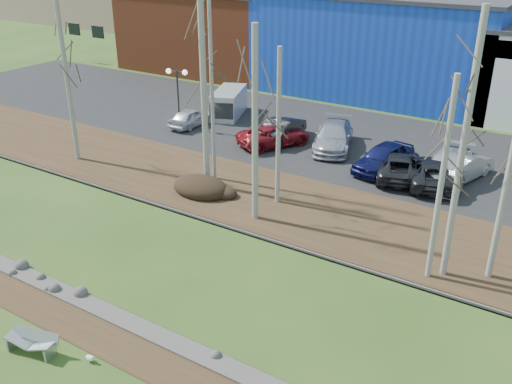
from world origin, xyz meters
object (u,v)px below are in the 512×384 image
Objects in this scene: car_1 at (283,129)px; van_grey at (228,103)px; car_2 at (274,135)px; car_8 at (432,172)px; seagull at (90,358)px; car_6 at (399,165)px; car_7 at (448,168)px; car_0 at (191,117)px; car_5 at (462,166)px; street_lamp at (177,82)px; car_3 at (334,136)px; car_4 at (384,158)px; bench_damaged at (32,342)px.

van_grey reaches higher than car_1.
car_8 reaches higher than car_2.
car_8 reaches higher than seagull.
car_1 is 0.94× the size of car_2.
car_7 reaches higher than car_6.
car_1 reaches higher than car_6.
car_8 is (17.50, -0.86, 0.05)m from car_0.
car_2 is 11.75m from car_5.
car_6 is (15.62, -0.86, 0.05)m from car_0.
street_lamp is 7.92m from car_2.
car_7 is at bearing -11.43° from street_lamp.
street_lamp is at bearing 171.41° from car_3.
car_7 is at bearing 167.53° from car_1.
car_1 is at bearing 99.25° from seagull.
car_0 is 7.04m from car_2.
bench_damaged is at bearing -90.60° from car_4.
car_0 is 15.64m from car_6.
seagull is 21.58m from car_7.
bench_damaged is at bearing 51.68° from car_8.
car_2 is at bearing 176.77° from car_7.
street_lamp reaches higher than car_7.
car_1 reaches higher than bench_damaged.
van_grey reaches higher than car_0.
car_0 reaches higher than seagull.
van_grey is at bearing -27.96° from car_1.
car_0 is (0.43, 0.73, -2.63)m from street_lamp.
bench_damaged is 23.68m from street_lamp.
bench_damaged is at bearing -166.00° from seagull.
car_8 is 17.18m from van_grey.
car_4 is 3.59m from car_7.
van_grey is at bearing 174.74° from car_4.
seagull is 0.09× the size of car_1.
car_6 is at bearing -156.30° from car_2.
car_3 is 1.09× the size of car_6.
car_5 is 3.51m from car_6.
car_3 is at bearing 90.25° from seagull.
street_lamp is (-10.81, 20.85, 3.01)m from bench_damaged.
seagull is at bearing 97.20° from car_1.
car_0 is 14.59m from car_4.
car_7 is (18.58, 0.60, -2.47)m from street_lamp.
car_3 is at bearing -127.97° from car_2.
seagull is 20.71m from car_8.
car_4 is at bearing 176.92° from car_0.
car_7 is 0.99m from car_8.
car_1 is (7.43, 1.75, -2.52)m from street_lamp.
car_6 is 1.05× the size of van_grey.
car_0 is 0.83× the size of car_1.
car_1 is (-5.38, 21.93, 0.74)m from seagull.
bench_damaged is 22.82m from car_7.
street_lamp is 1.09× the size of car_0.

